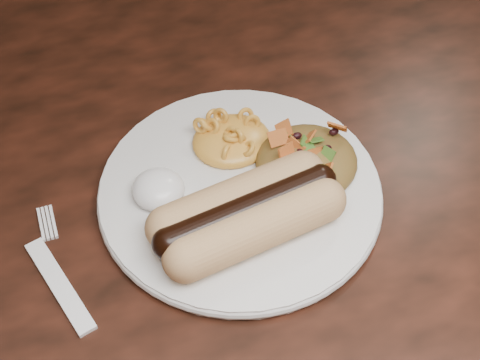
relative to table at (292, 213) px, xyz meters
name	(u,v)px	position (x,y,z in m)	size (l,w,h in m)	color
table	(292,213)	(0.00, 0.00, 0.00)	(1.60, 0.90, 0.75)	#3F190F
plate	(240,192)	(-0.07, -0.03, 0.10)	(0.24, 0.24, 0.01)	white
hotdog	(247,213)	(-0.07, -0.08, 0.13)	(0.14, 0.09, 0.04)	#DFB87B
mac_and_cheese	(232,133)	(-0.06, 0.02, 0.12)	(0.07, 0.07, 0.03)	yellow
sour_cream	(158,185)	(-0.14, -0.02, 0.12)	(0.04, 0.04, 0.03)	white
taco_salad	(307,155)	(0.00, -0.03, 0.12)	(0.09, 0.09, 0.04)	#A13C1F
fork	(60,285)	(-0.23, -0.07, 0.09)	(0.02, 0.12, 0.00)	white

